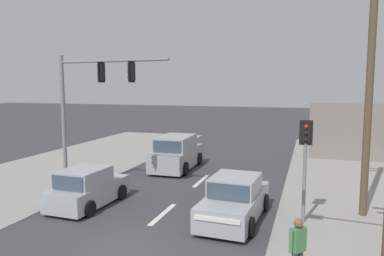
{
  "coord_description": "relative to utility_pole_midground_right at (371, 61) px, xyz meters",
  "views": [
    {
      "loc": [
        5.07,
        -9.35,
        4.75
      ],
      "look_at": [
        0.81,
        4.0,
        3.12
      ],
      "focal_mm": 35.0,
      "sensor_mm": 36.0,
      "label": 1
    }
  ],
  "objects": [
    {
      "name": "ground_plane",
      "position": [
        -6.99,
        -5.07,
        -5.57
      ],
      "size": [
        140.0,
        140.0,
        0.0
      ],
      "primitive_type": "plane",
      "color": "#3A3A3D"
    },
    {
      "name": "lane_dash_mid",
      "position": [
        -6.99,
        -2.07,
        -5.56
      ],
      "size": [
        0.2,
        2.4,
        0.01
      ],
      "primitive_type": "cube",
      "color": "silver",
      "rests_on": "ground"
    },
    {
      "name": "lane_dash_far",
      "position": [
        -6.99,
        2.93,
        -5.56
      ],
      "size": [
        0.2,
        2.4,
        0.01
      ],
      "primitive_type": "cube",
      "color": "silver",
      "rests_on": "ground"
    },
    {
      "name": "kerb_left_verge",
      "position": [
        -15.49,
        -1.07,
        -5.56
      ],
      "size": [
        8.0,
        40.0,
        0.02
      ],
      "primitive_type": "cube",
      "color": "gray",
      "rests_on": "ground"
    },
    {
      "name": "utility_pole_midground_right",
      "position": [
        0.0,
        0.0,
        0.0
      ],
      "size": [
        1.8,
        0.26,
        10.65
      ],
      "color": "brown",
      "rests_on": "ground"
    },
    {
      "name": "traffic_signal_mast",
      "position": [
        -11.03,
        -0.61,
        -1.42
      ],
      "size": [
        5.27,
        0.62,
        6.0
      ],
      "color": "slate",
      "rests_on": "ground"
    },
    {
      "name": "pedestal_signal_right_kerb",
      "position": [
        -2.06,
        -1.39,
        -3.15
      ],
      "size": [
        0.44,
        0.29,
        3.56
      ],
      "color": "slate",
      "rests_on": "ground"
    },
    {
      "name": "hatchback_kerbside_parked",
      "position": [
        -10.16,
        -2.06,
        -4.87
      ],
      "size": [
        1.89,
        3.7,
        1.53
      ],
      "color": "#A3A8AD",
      "rests_on": "ground"
    },
    {
      "name": "suv_oncoming_mid",
      "position": [
        -9.06,
        5.08,
        -4.68
      ],
      "size": [
        2.14,
        4.58,
        1.9
      ],
      "color": "#A3A8AD",
      "rests_on": "ground"
    },
    {
      "name": "sedan_crossing_left",
      "position": [
        -4.38,
        -1.8,
        -4.86
      ],
      "size": [
        2.07,
        4.32,
        1.56
      ],
      "color": "#A3A8AD",
      "rests_on": "ground"
    },
    {
      "name": "pedestrian_at_kerb",
      "position": [
        -2.11,
        -5.63,
        -4.64
      ],
      "size": [
        0.4,
        0.45,
        1.63
      ],
      "color": "#47423D",
      "rests_on": "ground"
    }
  ]
}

